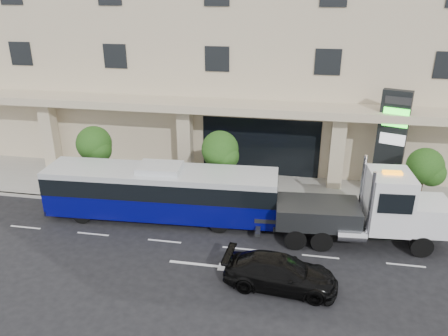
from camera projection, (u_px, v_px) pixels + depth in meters
The scene contains 11 objects.
ground at pixel (244, 234), 23.50m from camera, with size 120.00×120.00×0.00m, color black.
sidewalk at pixel (255, 193), 28.02m from camera, with size 120.00×6.00×0.15m, color gray.
curb at pixel (249, 215), 25.29m from camera, with size 120.00×0.30×0.15m, color gray.
convention_center at pixel (274, 20), 33.71m from camera, with size 60.00×17.60×20.00m.
tree_left at pixel (95, 146), 27.22m from camera, with size 2.27×2.20×4.22m.
tree_mid at pixel (220, 152), 25.84m from camera, with size 2.28×2.20×4.38m.
tree_right at pixel (425, 169), 24.04m from camera, with size 2.10×2.00×4.04m.
city_bus at pixel (161, 192), 24.48m from camera, with size 13.07×3.33×3.28m.
tow_truck at pixel (369, 211), 22.05m from camera, with size 9.71×2.95×4.41m.
black_sedan at pixel (280, 273), 19.08m from camera, with size 2.03×4.99×1.45m, color black.
signage_pylon at pixel (390, 144), 26.34m from camera, with size 1.76×1.12×6.66m.
Camera 1 is at (2.56, -20.23, 12.26)m, focal length 35.00 mm.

